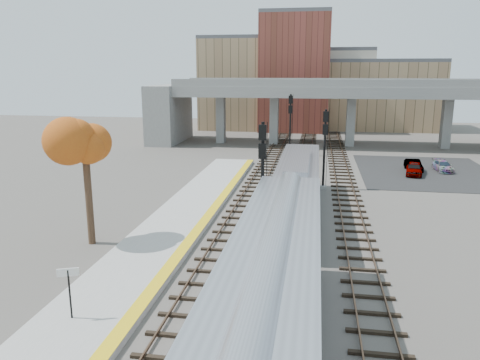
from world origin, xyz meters
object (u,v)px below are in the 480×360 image
(signal_mast_near, at_px, (262,179))
(tree, at_px, (84,138))
(signal_mast_mid, at_px, (324,150))
(car_a, at_px, (414,169))
(signal_mast_far, at_px, (290,124))
(locomotive, at_px, (298,186))
(car_c, at_px, (443,166))
(car_b, at_px, (414,165))

(signal_mast_near, relative_size, tree, 0.83)
(signal_mast_mid, height_order, car_a, signal_mast_mid)
(signal_mast_mid, relative_size, tree, 0.80)
(signal_mast_mid, distance_m, signal_mast_far, 17.42)
(locomotive, bearing_deg, car_a, 54.24)
(signal_mast_near, height_order, car_c, signal_mast_near)
(tree, xyz_separation_m, car_c, (27.41, 26.40, -6.16))
(car_b, distance_m, car_c, 3.19)
(signal_mast_near, bearing_deg, car_b, 58.69)
(signal_mast_mid, distance_m, car_a, 12.31)
(signal_mast_far, relative_size, tree, 0.85)
(signal_mast_near, relative_size, car_b, 2.01)
(signal_mast_near, height_order, car_a, signal_mast_near)
(locomotive, distance_m, car_b, 21.43)
(locomotive, bearing_deg, car_c, 51.05)
(signal_mast_far, height_order, car_c, signal_mast_far)
(locomotive, xyz_separation_m, tree, (-12.54, -8.01, 4.47))
(locomotive, xyz_separation_m, car_a, (11.41, 15.84, -1.57))
(locomotive, height_order, car_c, locomotive)
(tree, relative_size, car_c, 2.42)
(signal_mast_near, bearing_deg, tree, -163.25)
(tree, distance_m, car_c, 38.55)
(signal_mast_near, distance_m, car_c, 28.97)
(tree, height_order, car_a, tree)
(tree, distance_m, car_a, 34.33)
(signal_mast_near, xyz_separation_m, signal_mast_mid, (4.10, 13.34, -0.16))
(signal_mast_far, relative_size, car_a, 1.99)
(signal_mast_near, relative_size, signal_mast_far, 0.97)
(signal_mast_far, relative_size, car_b, 2.07)
(signal_mast_mid, height_order, signal_mast_far, signal_mast_far)
(signal_mast_mid, height_order, car_c, signal_mast_mid)
(car_a, bearing_deg, locomotive, -114.83)
(signal_mast_near, bearing_deg, car_a, 56.88)
(car_b, bearing_deg, signal_mast_near, -123.63)
(car_a, bearing_deg, signal_mast_mid, -131.03)
(tree, bearing_deg, locomotive, 32.56)
(signal_mast_mid, bearing_deg, locomotive, -103.27)
(locomotive, xyz_separation_m, signal_mast_mid, (2.00, 8.48, 1.38))
(locomotive, relative_size, signal_mast_mid, 2.61)
(signal_mast_mid, xyz_separation_m, tree, (-14.54, -16.49, 3.08))
(car_b, relative_size, car_c, 1.00)
(signal_mast_near, height_order, signal_mast_mid, signal_mast_near)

